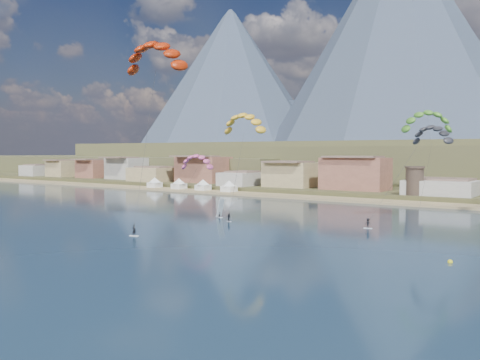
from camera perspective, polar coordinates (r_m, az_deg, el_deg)
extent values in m
plane|color=black|center=(66.99, -16.43, -9.80)|extent=(2400.00, 2400.00, 0.00)
cube|color=tan|center=(155.52, 16.13, -2.38)|extent=(2200.00, 12.00, 0.90)
cube|color=brown|center=(347.82, -10.68, 1.79)|extent=(280.00, 130.00, 10.00)
cube|color=brown|center=(313.67, 18.71, 2.27)|extent=(380.00, 170.00, 18.00)
cube|color=brown|center=(464.73, -21.77, 1.76)|extent=(220.00, 110.00, 7.00)
cone|color=#313E52|center=(1032.12, -1.04, 10.77)|extent=(400.00, 400.00, 300.00)
cone|color=#313E52|center=(927.15, 17.17, 14.64)|extent=(460.00, 460.00, 400.00)
cone|color=#313E52|center=(1214.82, -10.44, 7.91)|extent=(340.00, 340.00, 230.00)
cylinder|color=#47382D|center=(161.11, 18.79, -0.18)|extent=(5.20, 5.20, 8.00)
cylinder|color=#47382D|center=(160.94, 18.82, 1.35)|extent=(5.82, 5.82, 0.60)
cube|color=white|center=(207.34, -9.44, -0.54)|extent=(4.50, 4.50, 2.00)
pyramid|color=white|center=(207.17, -9.44, 0.28)|extent=(6.40, 6.40, 2.00)
cube|color=white|center=(198.35, -6.78, -0.69)|extent=(4.50, 4.50, 2.00)
pyramid|color=white|center=(198.18, -6.79, 0.18)|extent=(6.40, 6.40, 2.00)
cube|color=white|center=(190.47, -4.12, -0.83)|extent=(4.50, 4.50, 2.00)
pyramid|color=white|center=(190.29, -4.12, 0.07)|extent=(6.40, 6.40, 2.00)
cube|color=white|center=(183.04, -1.23, -0.99)|extent=(4.50, 4.50, 2.00)
pyramid|color=white|center=(182.85, -1.23, -0.05)|extent=(6.40, 6.40, 2.00)
cube|color=silver|center=(93.04, -11.67, -6.08)|extent=(1.78, 0.90, 0.11)
imported|color=black|center=(92.88, -11.67, -5.45)|extent=(0.81, 0.63, 1.96)
cylinder|color=#262626|center=(97.26, -10.44, 3.78)|extent=(0.05, 0.05, 31.77)
cube|color=silver|center=(109.93, -1.22, -4.61)|extent=(1.50, 1.02, 0.10)
imported|color=black|center=(109.81, -1.22, -4.15)|extent=(1.01, 0.92, 1.67)
cylinder|color=#262626|center=(115.17, -0.33, 0.84)|extent=(0.05, 0.05, 22.38)
cube|color=silver|center=(103.18, 13.99, -5.20)|extent=(1.68, 0.71, 0.11)
imported|color=black|center=(103.04, 14.00, -4.66)|extent=(1.30, 0.86, 1.88)
cylinder|color=#262626|center=(107.96, 17.16, 0.51)|extent=(0.05, 0.05, 24.12)
cylinder|color=#262626|center=(125.08, -5.98, -1.17)|extent=(0.04, 0.04, 13.11)
cylinder|color=#262626|center=(117.77, 19.93, -0.13)|extent=(0.04, 0.04, 18.31)
cube|color=silver|center=(117.16, -2.34, -4.12)|extent=(2.42, 1.62, 0.12)
imported|color=black|center=(117.05, -2.34, -3.68)|extent=(0.98, 0.84, 1.69)
cube|color=white|center=(116.67, -2.19, -3.10)|extent=(1.91, 2.70, 4.04)
sphere|color=yellow|center=(75.13, 22.27, -8.41)|extent=(0.68, 0.68, 0.68)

